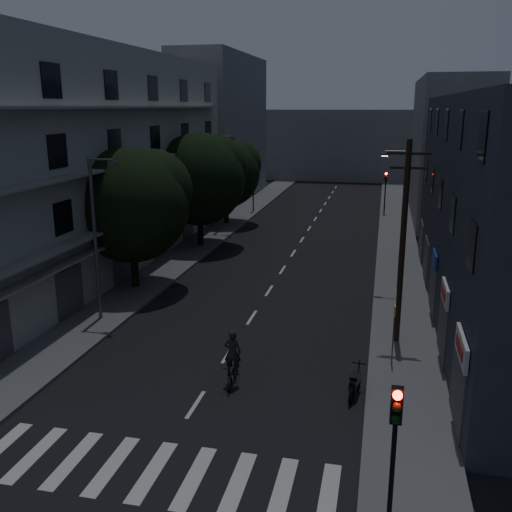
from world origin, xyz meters
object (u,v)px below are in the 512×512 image
at_px(utility_pole, 403,239).
at_px(bus_stop_sign, 394,324).
at_px(motorcycle, 355,384).
at_px(traffic_signal_near, 395,433).
at_px(cyclist, 233,367).

relative_size(utility_pole, bus_stop_sign, 3.56).
bearing_deg(motorcycle, bus_stop_sign, 73.31).
distance_m(traffic_signal_near, motorcycle, 7.90).
bearing_deg(utility_pole, bus_stop_sign, -95.18).
height_order(bus_stop_sign, cyclist, bus_stop_sign).
xyz_separation_m(traffic_signal_near, cyclist, (-5.85, 7.20, -2.33)).
bearing_deg(motorcycle, traffic_signal_near, -72.04).
height_order(utility_pole, motorcycle, utility_pole).
height_order(traffic_signal_near, bus_stop_sign, traffic_signal_near).
xyz_separation_m(motorcycle, cyclist, (-4.65, -0.16, 0.29)).
bearing_deg(cyclist, utility_pole, 37.09).
relative_size(traffic_signal_near, bus_stop_sign, 1.62).
bearing_deg(utility_pole, cyclist, -138.54).
relative_size(bus_stop_sign, cyclist, 1.11).
xyz_separation_m(traffic_signal_near, bus_stop_sign, (0.15, 10.21, -1.21)).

